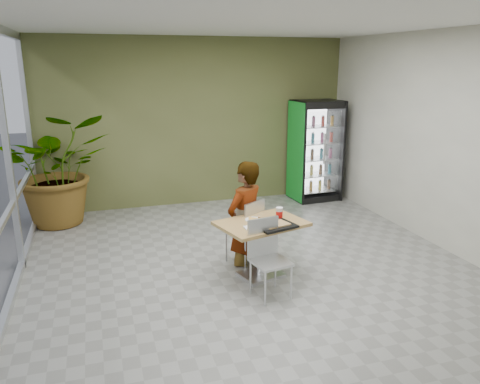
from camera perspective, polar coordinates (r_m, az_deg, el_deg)
name	(u,v)px	position (r m, az deg, el deg)	size (l,w,h in m)	color
ground	(256,274)	(6.33, 1.96, -9.96)	(7.00, 7.00, 0.00)	gray
room_envelope	(257,156)	(5.83, 2.11, 4.40)	(6.00, 7.00, 3.20)	#B9B7A6
dining_table	(261,238)	(6.07, 2.61, -5.58)	(1.23, 1.00, 0.75)	#AA8A48
chair_far	(249,227)	(6.47, 1.11, -4.24)	(0.56, 0.56, 0.92)	silver
chair_near	(267,251)	(5.64, 3.29, -7.21)	(0.48, 0.48, 0.93)	silver
seated_woman	(245,223)	(6.47, 0.59, -3.86)	(0.65, 0.42, 1.75)	black
pizza_plate	(254,219)	(6.07, 1.67, -3.30)	(0.29, 0.22, 0.03)	white
soda_cup	(279,214)	(6.09, 4.81, -2.65)	(0.09, 0.09, 0.16)	white
napkin_stack	(250,228)	(5.78, 1.20, -4.36)	(0.13, 0.13, 0.02)	white
cafeteria_tray	(275,226)	(5.83, 4.32, -4.15)	(0.49, 0.35, 0.03)	black
beverage_fridge	(316,151)	(9.60, 9.21, 5.00)	(0.95, 0.75, 2.00)	black
potted_plant	(58,169)	(8.57, -21.28, 2.61)	(1.73, 1.50, 1.93)	#315E25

